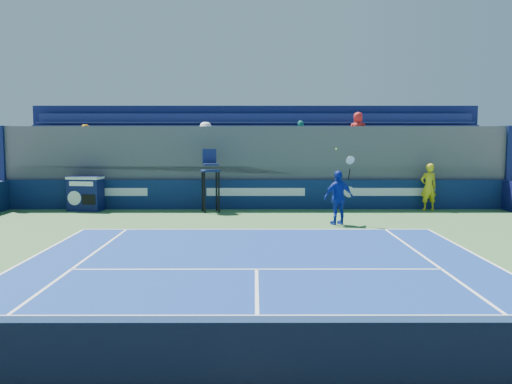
{
  "coord_description": "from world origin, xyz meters",
  "views": [
    {
      "loc": [
        -0.04,
        -6.02,
        2.95
      ],
      "look_at": [
        0.0,
        11.5,
        1.25
      ],
      "focal_mm": 40.0,
      "sensor_mm": 36.0,
      "label": 1
    }
  ],
  "objects_px": {
    "ball_person": "(429,187)",
    "umpire_chair": "(210,173)",
    "match_clock": "(86,192)",
    "tennis_player": "(339,198)",
    "tennis_net": "(258,357)"
  },
  "relations": [
    {
      "from": "tennis_net",
      "to": "umpire_chair",
      "type": "distance_m",
      "value": 16.33
    },
    {
      "from": "tennis_net",
      "to": "umpire_chair",
      "type": "height_order",
      "value": "umpire_chair"
    },
    {
      "from": "match_clock",
      "to": "ball_person",
      "type": "bearing_deg",
      "value": 0.43
    },
    {
      "from": "umpire_chair",
      "to": "tennis_player",
      "type": "height_order",
      "value": "tennis_player"
    },
    {
      "from": "ball_person",
      "to": "umpire_chair",
      "type": "height_order",
      "value": "umpire_chair"
    },
    {
      "from": "umpire_chair",
      "to": "ball_person",
      "type": "bearing_deg",
      "value": 2.96
    },
    {
      "from": "ball_person",
      "to": "tennis_net",
      "type": "height_order",
      "value": "ball_person"
    },
    {
      "from": "ball_person",
      "to": "match_clock",
      "type": "relative_size",
      "value": 1.32
    },
    {
      "from": "ball_person",
      "to": "tennis_net",
      "type": "relative_size",
      "value": 0.16
    },
    {
      "from": "tennis_net",
      "to": "tennis_player",
      "type": "distance_m",
      "value": 13.21
    },
    {
      "from": "tennis_player",
      "to": "ball_person",
      "type": "bearing_deg",
      "value": 42.06
    },
    {
      "from": "umpire_chair",
      "to": "tennis_player",
      "type": "distance_m",
      "value": 5.65
    },
    {
      "from": "tennis_net",
      "to": "match_clock",
      "type": "bearing_deg",
      "value": 112.28
    },
    {
      "from": "ball_person",
      "to": "tennis_player",
      "type": "relative_size",
      "value": 0.73
    },
    {
      "from": "tennis_player",
      "to": "match_clock",
      "type": "bearing_deg",
      "value": 159.1
    }
  ]
}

